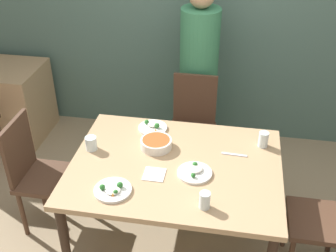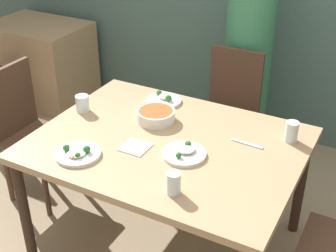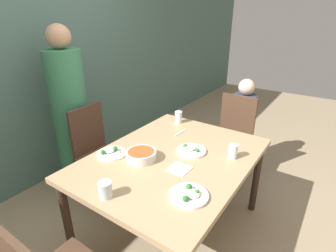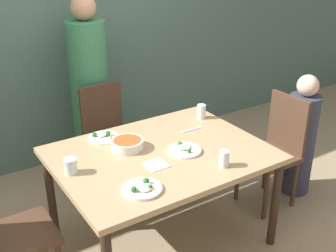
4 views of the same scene
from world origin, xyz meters
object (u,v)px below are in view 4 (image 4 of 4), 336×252
Objects in this scene: chair_child_spot at (275,148)px; person_adult at (90,95)px; bowl_curry at (127,144)px; plate_rice_adult at (142,188)px; chair_adult_spot at (108,135)px; person_child at (300,140)px; glass_water_tall at (224,159)px.

person_adult reaches higher than chair_child_spot.
plate_rice_adult is (-0.17, -0.51, -0.02)m from bowl_curry.
chair_adult_spot is 1.41m from chair_child_spot.
person_child is at bearing -9.23° from bowl_curry.
chair_child_spot is 0.87× the size of person_child.
glass_water_tall is at bearing -69.60° from chair_child_spot.
plate_rice_adult is at bearing 175.95° from glass_water_tall.
chair_adult_spot is at bearing 75.77° from bowl_curry.
chair_adult_spot is at bearing -132.78° from chair_child_spot.
chair_adult_spot is 0.43m from person_adult.
chair_adult_spot is 8.45× the size of glass_water_tall.
person_child is at bearing 8.85° from plate_rice_adult.
chair_adult_spot is at bearing 73.83° from plate_rice_adult.
person_adult reaches higher than person_child.
person_adult reaches higher than chair_adult_spot.
chair_adult_spot and chair_child_spot have the same top height.
person_adult reaches higher than bowl_curry.
chair_child_spot is (1.04, -0.96, 0.00)m from chair_adult_spot.
person_child is 1.56m from bowl_curry.
glass_water_tall is (-0.82, -0.30, 0.29)m from chair_child_spot.
bowl_curry reaches higher than plate_rice_adult.
chair_child_spot reaches higher than bowl_curry.
person_adult reaches higher than plate_rice_adult.
bowl_curry is (-0.18, -1.06, 0.01)m from person_adult.
person_adult is at bearing -141.44° from chair_child_spot.
chair_child_spot is at bearing 20.40° from glass_water_tall.
chair_child_spot reaches higher than plate_rice_adult.
bowl_curry is (-1.22, 0.25, 0.27)m from chair_child_spot.
person_child reaches higher than plate_rice_adult.
plate_rice_adult is (-0.35, -1.22, 0.24)m from chair_adult_spot.
chair_child_spot is at bearing 10.70° from plate_rice_adult.
plate_rice_adult is 2.15× the size of glass_water_tall.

